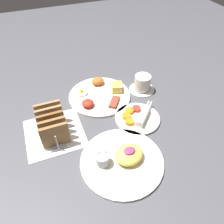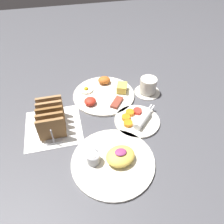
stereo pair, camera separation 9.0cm
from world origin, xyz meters
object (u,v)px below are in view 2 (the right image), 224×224
object	(u,v)px
plate_foreground	(113,160)
coffee_cup	(148,86)
plate_breakfast	(104,93)
plate_condiments	(137,120)
toast_rack	(51,118)

from	to	relation	value
plate_foreground	coffee_cup	bearing A→B (deg)	53.78
plate_breakfast	plate_foreground	size ratio (longest dim) A/B	0.98
coffee_cup	plate_foreground	bearing A→B (deg)	-126.22
coffee_cup	plate_condiments	bearing A→B (deg)	-121.83
plate_breakfast	coffee_cup	world-z (taller)	coffee_cup
plate_condiments	plate_foreground	size ratio (longest dim) A/B	0.64
plate_breakfast	coffee_cup	size ratio (longest dim) A/B	2.37
plate_breakfast	plate_condiments	world-z (taller)	plate_breakfast
toast_rack	coffee_cup	xyz separation A→B (m)	(0.44, 0.12, -0.02)
plate_condiments	toast_rack	bearing A→B (deg)	171.57
plate_breakfast	toast_rack	xyz separation A→B (m)	(-0.24, -0.15, 0.04)
plate_breakfast	plate_condiments	size ratio (longest dim) A/B	1.52
plate_condiments	plate_foreground	xyz separation A→B (m)	(-0.14, -0.17, 0.00)
plate_breakfast	toast_rack	bearing A→B (deg)	-147.91
plate_condiments	toast_rack	distance (m)	0.34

